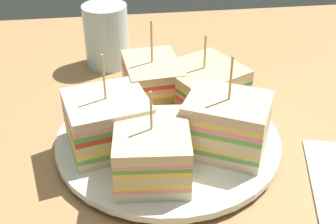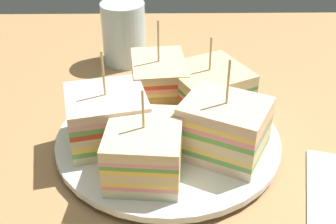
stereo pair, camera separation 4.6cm
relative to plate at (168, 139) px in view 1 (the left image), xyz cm
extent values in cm
cube|color=#A77B4C|center=(0.00, 0.00, -1.73)|extent=(110.82, 81.42, 1.80)
cylinder|color=white|center=(0.00, 0.00, -0.52)|extent=(14.99, 14.99, 0.61)
cylinder|color=white|center=(0.00, 0.00, 0.16)|extent=(24.19, 24.19, 0.75)
cube|color=beige|center=(2.29, 5.91, 1.06)|extent=(7.55, 8.55, 1.04)
cube|color=#9E7242|center=(1.95, 2.02, 1.06)|extent=(6.74, 0.91, 1.04)
cube|color=pink|center=(2.29, 5.91, 1.79)|extent=(7.55, 8.55, 0.42)
cube|color=#FECD4C|center=(2.29, 5.91, 2.21)|extent=(7.55, 8.55, 0.42)
cube|color=beige|center=(2.29, 5.91, 2.94)|extent=(7.55, 8.55, 1.04)
cube|color=#B2844C|center=(1.95, 2.02, 2.94)|extent=(6.74, 0.91, 1.04)
cube|color=yellow|center=(2.29, 5.91, 3.66)|extent=(7.55, 8.55, 0.42)
cube|color=#58A541|center=(2.29, 5.91, 4.08)|extent=(7.55, 8.55, 0.42)
cube|color=pink|center=(2.29, 5.91, 4.50)|extent=(7.55, 8.55, 0.42)
cube|color=beige|center=(2.29, 5.91, 5.23)|extent=(7.55, 8.55, 1.04)
cylinder|color=tan|center=(2.29, 5.91, 7.71)|extent=(0.24, 0.24, 3.91)
cube|color=beige|center=(-5.52, 3.12, 1.07)|extent=(10.01, 9.32, 1.06)
cube|color=#9E7242|center=(-2.05, 1.33, 1.07)|extent=(3.14, 5.70, 1.06)
cube|color=#5E9E51|center=(-5.52, 3.12, 1.88)|extent=(10.01, 9.32, 0.56)
cube|color=#E3BD5A|center=(-5.52, 3.12, 2.45)|extent=(10.01, 9.32, 0.56)
cube|color=beige|center=(-5.52, 3.12, 3.26)|extent=(10.01, 9.32, 1.06)
cube|color=#9E7242|center=(-2.05, 1.33, 3.26)|extent=(3.14, 5.70, 1.06)
cube|color=#5EA244|center=(-5.52, 3.12, 4.07)|extent=(10.01, 9.32, 0.56)
cube|color=pink|center=(-5.52, 3.12, 4.63)|extent=(10.01, 9.32, 0.56)
cube|color=#F0C857|center=(-5.52, 3.12, 5.19)|extent=(10.01, 9.32, 0.56)
cube|color=beige|center=(-5.52, 3.12, 6.01)|extent=(10.01, 9.32, 1.06)
cylinder|color=tan|center=(-5.52, 3.12, 8.85)|extent=(0.24, 0.24, 4.61)
cube|color=#D1B68A|center=(-4.64, -4.32, 1.13)|extent=(10.51, 10.31, 1.19)
cube|color=#9E7242|center=(-1.16, -2.56, 1.13)|extent=(3.62, 6.71, 1.19)
cube|color=pink|center=(-4.64, -4.32, 1.94)|extent=(10.51, 10.31, 0.42)
cube|color=#498631|center=(-4.64, -4.32, 2.36)|extent=(10.51, 10.31, 0.42)
cube|color=beige|center=(-4.64, -4.32, 3.17)|extent=(10.51, 10.31, 1.19)
cube|color=#B2844C|center=(-1.16, -2.56, 3.17)|extent=(3.62, 6.71, 1.19)
cube|color=#D8412D|center=(-4.64, -4.32, 3.97)|extent=(10.51, 10.31, 0.42)
cube|color=pink|center=(-4.64, -4.32, 4.39)|extent=(10.51, 10.31, 0.42)
cube|color=#3C8837|center=(-4.64, -4.32, 4.81)|extent=(10.51, 10.31, 0.42)
cube|color=#D3B984|center=(-4.64, -4.32, 5.62)|extent=(10.51, 10.31, 1.19)
cylinder|color=tan|center=(-4.64, -4.32, 8.16)|extent=(0.24, 0.24, 3.89)
cube|color=#E1B77E|center=(0.97, -6.27, 1.01)|extent=(6.79, 8.53, 0.94)
cube|color=#B2844C|center=(0.59, -2.38, 1.01)|extent=(5.92, 0.90, 0.94)
cube|color=red|center=(0.97, -6.27, 1.72)|extent=(6.79, 8.53, 0.50)
cube|color=#518F3A|center=(0.97, -6.27, 2.22)|extent=(6.79, 8.53, 0.50)
cube|color=#E9C762|center=(0.97, -6.27, 2.72)|extent=(6.79, 8.53, 0.50)
cube|color=beige|center=(0.97, -6.27, 3.44)|extent=(6.79, 8.53, 0.94)
cube|color=#B2844C|center=(0.59, -2.38, 3.44)|extent=(5.92, 0.90, 0.94)
cube|color=#E2C465|center=(0.97, -6.27, 4.15)|extent=(6.79, 8.53, 0.50)
cube|color=pink|center=(0.97, -6.27, 4.65)|extent=(6.79, 8.53, 0.50)
cube|color=#C93F28|center=(0.97, -6.27, 5.15)|extent=(6.79, 8.53, 0.50)
cube|color=beige|center=(0.97, -6.27, 5.87)|extent=(6.79, 8.53, 0.94)
cylinder|color=tan|center=(0.97, -6.27, 8.79)|extent=(0.24, 0.24, 4.91)
cube|color=beige|center=(6.30, 0.74, 1.00)|extent=(9.41, 8.88, 0.92)
cube|color=#9E7242|center=(2.50, -0.14, 1.00)|extent=(1.93, 7.00, 0.92)
cube|color=#5FA44D|center=(6.30, 0.74, 1.74)|extent=(9.41, 8.88, 0.57)
cube|color=yellow|center=(6.30, 0.74, 2.32)|extent=(9.41, 8.88, 0.57)
cube|color=beige|center=(6.30, 0.74, 3.06)|extent=(9.41, 8.88, 0.92)
cube|color=#9E7242|center=(2.50, -0.14, 3.06)|extent=(1.93, 7.00, 0.92)
cube|color=red|center=(6.30, 0.74, 3.81)|extent=(9.41, 8.88, 0.57)
cube|color=#60AA4B|center=(6.30, 0.74, 4.38)|extent=(9.41, 8.88, 0.57)
cube|color=#F0A7A6|center=(6.30, 0.74, 4.95)|extent=(9.41, 8.88, 0.57)
cube|color=beige|center=(6.30, 0.74, 5.69)|extent=(9.41, 8.88, 0.92)
cylinder|color=tan|center=(6.30, 0.74, 8.55)|extent=(0.24, 0.24, 4.79)
cylinder|color=#F1C772|center=(-0.76, 0.93, 0.85)|extent=(4.74, 4.74, 0.53)
cylinder|color=#F2D27B|center=(1.86, 1.82, 1.19)|extent=(5.67, 5.66, 0.64)
cylinder|color=#E7CF66|center=(1.00, 0.06, 1.85)|extent=(4.58, 4.58, 0.37)
cylinder|color=#DDC46E|center=(1.98, 0.24, 2.65)|extent=(4.97, 4.96, 0.53)
cylinder|color=#E6CF6D|center=(1.05, 1.34, 2.25)|extent=(5.80, 5.82, 0.97)
cylinder|color=silver|center=(6.08, -20.71, 3.64)|extent=(6.28, 6.28, 8.94)
cylinder|color=white|center=(6.08, -20.71, 0.59)|extent=(5.78, 5.78, 2.83)
camera|label=1|loc=(5.10, 37.84, 28.52)|focal=46.55mm
camera|label=2|loc=(0.55, 38.17, 28.52)|focal=46.55mm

